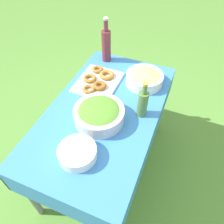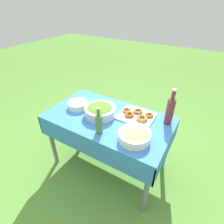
% 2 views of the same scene
% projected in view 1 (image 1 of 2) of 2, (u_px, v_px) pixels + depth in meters
% --- Properties ---
extents(ground_plane, '(14.00, 14.00, 0.00)m').
position_uv_depth(ground_plane, '(106.00, 163.00, 2.12)').
color(ground_plane, '#568C38').
extents(picnic_table, '(1.35, 0.76, 0.76)m').
position_uv_depth(picnic_table, '(104.00, 120.00, 1.64)').
color(picnic_table, '#387AC6').
rests_on(picnic_table, ground_plane).
extents(salad_bowl, '(0.34, 0.34, 0.12)m').
position_uv_depth(salad_bowl, '(99.00, 114.00, 1.45)').
color(salad_bowl, silver).
rests_on(salad_bowl, picnic_table).
extents(pasta_bowl, '(0.29, 0.29, 0.11)m').
position_uv_depth(pasta_bowl, '(145.00, 78.00, 1.72)').
color(pasta_bowl, white).
rests_on(pasta_bowl, picnic_table).
extents(donut_platter, '(0.37, 0.32, 0.05)m').
position_uv_depth(donut_platter, '(98.00, 81.00, 1.75)').
color(donut_platter, silver).
rests_on(donut_platter, picnic_table).
extents(plate_stack, '(0.23, 0.23, 0.07)m').
position_uv_depth(plate_stack, '(77.00, 153.00, 1.28)').
color(plate_stack, white).
rests_on(plate_stack, picnic_table).
extents(olive_oil_bottle, '(0.07, 0.07, 0.28)m').
position_uv_depth(olive_oil_bottle, '(143.00, 103.00, 1.45)').
color(olive_oil_bottle, '#4C7238').
rests_on(olive_oil_bottle, picnic_table).
extents(wine_bottle, '(0.08, 0.08, 0.39)m').
position_uv_depth(wine_bottle, '(106.00, 45.00, 1.87)').
color(wine_bottle, maroon).
rests_on(wine_bottle, picnic_table).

